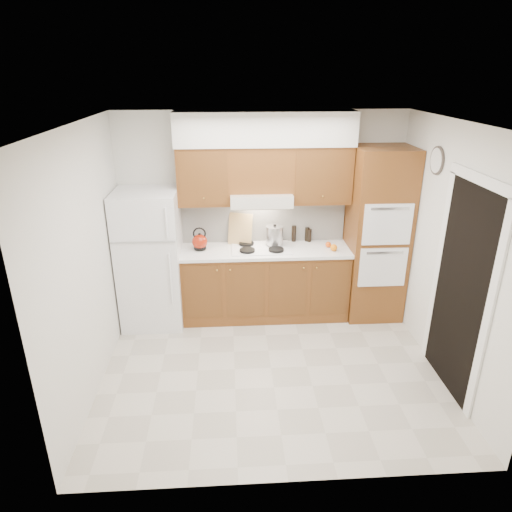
{
  "coord_description": "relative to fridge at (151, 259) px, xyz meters",
  "views": [
    {
      "loc": [
        -0.42,
        -4.15,
        3.04
      ],
      "look_at": [
        -0.14,
        0.45,
        1.15
      ],
      "focal_mm": 32.0,
      "sensor_mm": 36.0,
      "label": 1
    }
  ],
  "objects": [
    {
      "name": "floor",
      "position": [
        1.41,
        -1.14,
        -0.86
      ],
      "size": [
        3.6,
        3.6,
        0.0
      ],
      "primitive_type": "plane",
      "color": "beige",
      "rests_on": "ground"
    },
    {
      "name": "ceiling",
      "position": [
        1.41,
        -1.14,
        1.74
      ],
      "size": [
        3.6,
        3.6,
        0.0
      ],
      "primitive_type": "plane",
      "color": "white",
      "rests_on": "wall_back"
    },
    {
      "name": "wall_back",
      "position": [
        1.41,
        0.36,
        0.44
      ],
      "size": [
        3.6,
        0.02,
        2.6
      ],
      "primitive_type": "cube",
      "color": "silver",
      "rests_on": "floor"
    },
    {
      "name": "wall_left",
      "position": [
        -0.4,
        -1.14,
        0.44
      ],
      "size": [
        0.02,
        3.0,
        2.6
      ],
      "primitive_type": "cube",
      "color": "silver",
      "rests_on": "floor"
    },
    {
      "name": "wall_right",
      "position": [
        3.21,
        -1.14,
        0.44
      ],
      "size": [
        0.02,
        3.0,
        2.6
      ],
      "primitive_type": "cube",
      "color": "silver",
      "rests_on": "floor"
    },
    {
      "name": "fridge",
      "position": [
        0.0,
        0.0,
        0.0
      ],
      "size": [
        0.75,
        0.72,
        1.72
      ],
      "primitive_type": "cube",
      "color": "white",
      "rests_on": "floor"
    },
    {
      "name": "base_cabinets",
      "position": [
        1.43,
        0.06,
        -0.41
      ],
      "size": [
        2.11,
        0.6,
        0.9
      ],
      "primitive_type": "cube",
      "color": "brown",
      "rests_on": "floor"
    },
    {
      "name": "countertop",
      "position": [
        1.43,
        0.05,
        0.06
      ],
      "size": [
        2.13,
        0.62,
        0.04
      ],
      "primitive_type": "cube",
      "color": "white",
      "rests_on": "base_cabinets"
    },
    {
      "name": "backsplash",
      "position": [
        1.43,
        0.34,
        0.36
      ],
      "size": [
        2.11,
        0.03,
        0.56
      ],
      "primitive_type": "cube",
      "color": "white",
      "rests_on": "countertop"
    },
    {
      "name": "oven_cabinet",
      "position": [
        2.85,
        0.03,
        0.24
      ],
      "size": [
        0.7,
        0.65,
        2.2
      ],
      "primitive_type": "cube",
      "color": "brown",
      "rests_on": "floor"
    },
    {
      "name": "upper_cab_left",
      "position": [
        0.69,
        0.19,
        0.99
      ],
      "size": [
        0.63,
        0.33,
        0.7
      ],
      "primitive_type": "cube",
      "color": "brown",
      "rests_on": "wall_back"
    },
    {
      "name": "upper_cab_right",
      "position": [
        2.12,
        0.19,
        0.99
      ],
      "size": [
        0.73,
        0.33,
        0.7
      ],
      "primitive_type": "cube",
      "color": "brown",
      "rests_on": "wall_back"
    },
    {
      "name": "range_hood",
      "position": [
        1.38,
        0.13,
        0.71
      ],
      "size": [
        0.75,
        0.45,
        0.15
      ],
      "primitive_type": "cube",
      "color": "silver",
      "rests_on": "wall_back"
    },
    {
      "name": "upper_cab_over_hood",
      "position": [
        1.38,
        0.19,
        1.06
      ],
      "size": [
        0.75,
        0.33,
        0.55
      ],
      "primitive_type": "cube",
      "color": "brown",
      "rests_on": "range_hood"
    },
    {
      "name": "soffit",
      "position": [
        1.43,
        0.18,
        1.54
      ],
      "size": [
        2.13,
        0.36,
        0.4
      ],
      "primitive_type": "cube",
      "color": "silver",
      "rests_on": "wall_back"
    },
    {
      "name": "cooktop",
      "position": [
        1.38,
        0.07,
        0.09
      ],
      "size": [
        0.74,
        0.5,
        0.01
      ],
      "primitive_type": "cube",
      "color": "white",
      "rests_on": "countertop"
    },
    {
      "name": "doorway",
      "position": [
        3.19,
        -1.49,
        0.19
      ],
      "size": [
        0.02,
        0.9,
        2.1
      ],
      "primitive_type": "cube",
      "color": "black",
      "rests_on": "floor"
    },
    {
      "name": "wall_clock",
      "position": [
        3.19,
        -0.59,
        1.29
      ],
      "size": [
        0.02,
        0.3,
        0.3
      ],
      "primitive_type": "cylinder",
      "rotation": [
        0.0,
        1.57,
        0.0
      ],
      "color": "#3F3833",
      "rests_on": "wall_right"
    },
    {
      "name": "kettle",
      "position": [
        0.61,
        0.08,
        0.19
      ],
      "size": [
        0.25,
        0.25,
        0.19
      ],
      "primitive_type": "sphere",
      "rotation": [
        0.0,
        0.0,
        0.34
      ],
      "color": "maroon",
      "rests_on": "countertop"
    },
    {
      "name": "cutting_board",
      "position": [
        1.12,
        0.25,
        0.28
      ],
      "size": [
        0.33,
        0.2,
        0.41
      ],
      "primitive_type": "cube",
      "rotation": [
        -0.21,
        0.0,
        -0.34
      ],
      "color": "tan",
      "rests_on": "countertop"
    },
    {
      "name": "stock_pot",
      "position": [
        1.56,
        0.15,
        0.22
      ],
      "size": [
        0.25,
        0.25,
        0.23
      ],
      "primitive_type": "cylinder",
      "rotation": [
        0.0,
        0.0,
        0.14
      ],
      "color": "#AFAFB4",
      "rests_on": "cooktop"
    },
    {
      "name": "condiment_a",
      "position": [
        1.83,
        0.31,
        0.19
      ],
      "size": [
        0.07,
        0.07,
        0.21
      ],
      "primitive_type": "cylinder",
      "rotation": [
        0.0,
        0.0,
        -0.32
      ],
      "color": "black",
      "rests_on": "countertop"
    },
    {
      "name": "condiment_b",
      "position": [
        2.0,
        0.31,
        0.17
      ],
      "size": [
        0.06,
        0.06,
        0.18
      ],
      "primitive_type": "cylinder",
      "rotation": [
        0.0,
        0.0,
        -0.11
      ],
      "color": "black",
      "rests_on": "countertop"
    },
    {
      "name": "condiment_c",
      "position": [
        2.03,
        0.29,
        0.16
      ],
      "size": [
        0.08,
        0.08,
        0.17
      ],
      "primitive_type": "cylinder",
      "rotation": [
        0.0,
        0.0,
        0.41
      ],
      "color": "black",
      "rests_on": "countertop"
    },
    {
      "name": "orange_near",
      "position": [
        2.28,
        -0.07,
        0.12
      ],
      "size": [
        0.11,
        0.11,
        0.09
      ],
      "primitive_type": "sphere",
      "rotation": [
        0.0,
        0.0,
        0.26
      ],
      "color": "orange",
      "rests_on": "countertop"
    },
    {
      "name": "orange_far",
      "position": [
        2.24,
        0.06,
        0.12
      ],
      "size": [
        0.08,
        0.08,
        0.07
      ],
      "primitive_type": "sphere",
      "rotation": [
        0.0,
        0.0,
        -0.05
      ],
      "color": "#FF5A0D",
      "rests_on": "countertop"
    }
  ]
}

